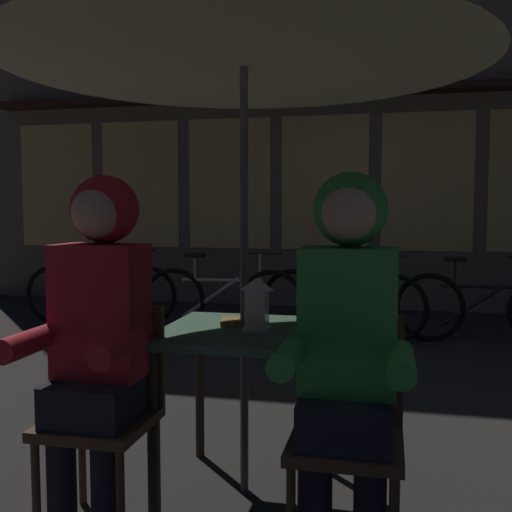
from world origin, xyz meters
The scene contains 14 objects.
ground_plane centered at (0.00, 0.00, 0.00)m, with size 60.00×60.00×0.00m, color #2D2B28.
cafe_table centered at (0.00, 0.00, 0.64)m, with size 0.72×0.72×0.74m.
patio_umbrella centered at (0.00, 0.00, 2.06)m, with size 2.10×2.10×2.31m.
lantern centered at (0.06, -0.03, 0.86)m, with size 0.11×0.11×0.23m.
chair_left centered at (-0.48, -0.37, 0.49)m, with size 0.40×0.40×0.87m.
chair_right centered at (0.48, -0.37, 0.49)m, with size 0.40×0.40×0.87m.
person_left_hooded centered at (-0.48, -0.43, 0.85)m, with size 0.45×0.56×1.40m.
person_right_hooded centered at (0.48, -0.43, 0.85)m, with size 0.45×0.56×1.40m.
shopfront_building centered at (-0.19, 5.39, 3.09)m, with size 10.00×0.93×6.20m.
bicycle_nearest centered at (-2.44, 3.37, 0.35)m, with size 1.67×0.30×0.84m.
bicycle_second centered at (-1.04, 3.26, 0.35)m, with size 1.68×0.17×0.84m.
bicycle_third centered at (0.17, 3.32, 0.35)m, with size 1.66×0.36×0.84m.
bicycle_fourth centered at (1.52, 3.32, 0.35)m, with size 1.68×0.08×0.84m.
book centered at (-0.03, 0.09, 0.75)m, with size 0.20×0.14×0.02m, color olive.
Camera 1 is at (0.62, -2.51, 1.27)m, focal length 41.63 mm.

